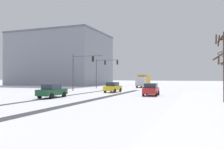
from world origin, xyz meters
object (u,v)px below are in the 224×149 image
object	(u,v)px
traffic_signal_far_left	(104,67)
traffic_signal_near_left	(81,66)
car_yellow_cab_lead	(113,87)
bare_tree_sidewalk_mid	(224,62)
car_red_second	(151,89)
car_dark_green_third	(52,91)
box_truck_delivery	(143,80)
office_building_far_left_block	(61,60)

from	to	relation	value
traffic_signal_far_left	traffic_signal_near_left	world-z (taller)	same
car_yellow_cab_lead	bare_tree_sidewalk_mid	distance (m)	18.46
traffic_signal_near_left	bare_tree_sidewalk_mid	bearing A→B (deg)	-26.89
car_red_second	bare_tree_sidewalk_mid	world-z (taller)	bare_tree_sidewalk_mid
traffic_signal_far_left	car_yellow_cab_lead	bearing A→B (deg)	-61.00
car_yellow_cab_lead	car_dark_green_third	xyz separation A→B (m)	(-3.32, -11.76, 0.00)
car_red_second	box_truck_delivery	size ratio (longest dim) A/B	0.56
car_red_second	bare_tree_sidewalk_mid	bearing A→B (deg)	-33.44
box_truck_delivery	bare_tree_sidewalk_mid	world-z (taller)	bare_tree_sidewalk_mid
car_yellow_cab_lead	office_building_far_left_block	world-z (taller)	office_building_far_left_block
car_dark_green_third	office_building_far_left_block	xyz separation A→B (m)	(-24.32, 39.55, 7.14)
traffic_signal_near_left	car_dark_green_third	world-z (taller)	traffic_signal_near_left
box_truck_delivery	traffic_signal_far_left	bearing A→B (deg)	-127.97
bare_tree_sidewalk_mid	office_building_far_left_block	size ratio (longest dim) A/B	0.26
traffic_signal_near_left	car_dark_green_third	bearing A→B (deg)	-76.45
traffic_signal_far_left	car_dark_green_third	bearing A→B (deg)	-82.82
office_building_far_left_block	car_yellow_cab_lead	bearing A→B (deg)	-45.16
car_dark_green_third	box_truck_delivery	bearing A→B (deg)	83.09
traffic_signal_far_left	box_truck_delivery	xyz separation A→B (m)	(6.72, 8.61, -2.97)
car_yellow_cab_lead	bare_tree_sidewalk_mid	size ratio (longest dim) A/B	0.58
office_building_far_left_block	car_dark_green_third	bearing A→B (deg)	-58.41
box_truck_delivery	office_building_far_left_block	size ratio (longest dim) A/B	0.27
traffic_signal_near_left	bare_tree_sidewalk_mid	size ratio (longest dim) A/B	0.90
traffic_signal_near_left	office_building_far_left_block	bearing A→B (deg)	128.49
bare_tree_sidewalk_mid	box_truck_delivery	bearing A→B (deg)	116.43
traffic_signal_far_left	box_truck_delivery	size ratio (longest dim) A/B	0.87
traffic_signal_far_left	box_truck_delivery	distance (m)	11.32
traffic_signal_near_left	car_yellow_cab_lead	xyz separation A→B (m)	(6.42, -1.10, -3.59)
traffic_signal_far_left	car_dark_green_third	distance (m)	23.45
car_red_second	car_dark_green_third	xyz separation A→B (m)	(-10.38, -7.29, 0.00)
traffic_signal_near_left	traffic_signal_far_left	bearing A→B (deg)	88.81
box_truck_delivery	traffic_signal_near_left	bearing A→B (deg)	-110.32
car_yellow_cab_lead	car_red_second	xyz separation A→B (m)	(7.06, -4.47, 0.00)
traffic_signal_near_left	car_dark_green_third	size ratio (longest dim) A/B	1.58
box_truck_delivery	bare_tree_sidewalk_mid	distance (m)	33.25
car_yellow_cab_lead	box_truck_delivery	xyz separation A→B (m)	(0.51, 19.81, 0.82)
traffic_signal_far_left	traffic_signal_near_left	bearing A→B (deg)	-91.19
traffic_signal_near_left	car_red_second	xyz separation A→B (m)	(13.48, -5.58, -3.59)
traffic_signal_far_left	box_truck_delivery	world-z (taller)	traffic_signal_far_left
traffic_signal_far_left	car_yellow_cab_lead	xyz separation A→B (m)	(6.21, -11.20, -3.79)
box_truck_delivery	office_building_far_left_block	xyz separation A→B (m)	(-28.15, 7.98, 6.33)
car_dark_green_third	box_truck_delivery	distance (m)	31.81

